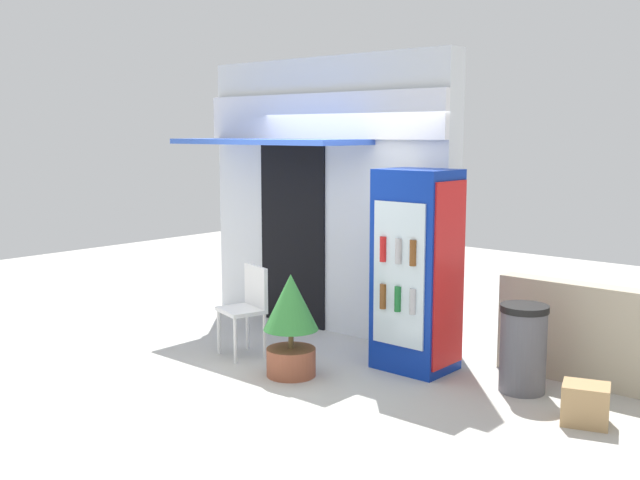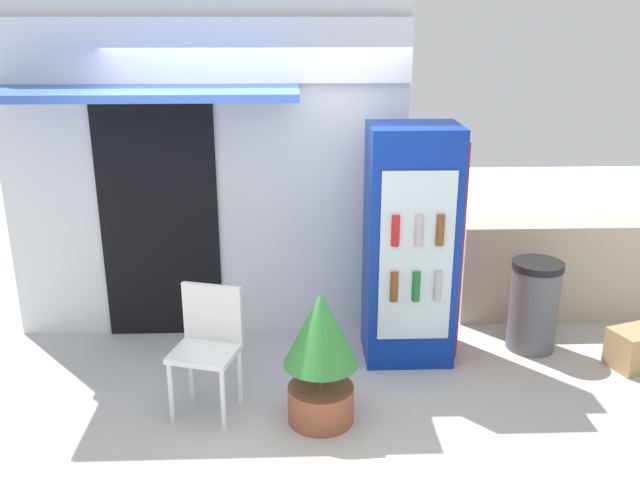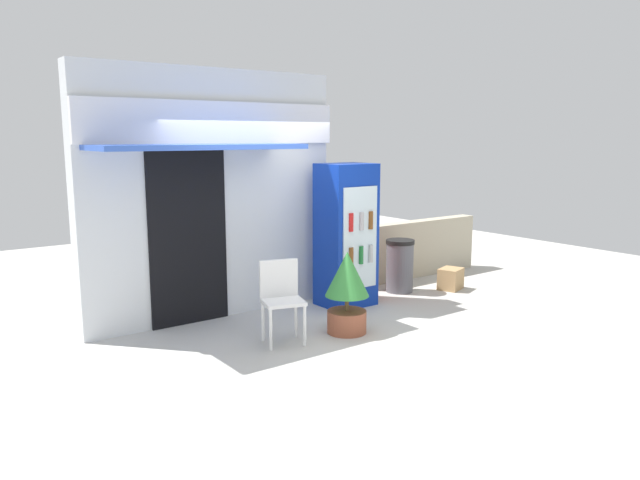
{
  "view_description": "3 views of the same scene",
  "coord_description": "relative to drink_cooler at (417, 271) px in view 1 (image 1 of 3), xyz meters",
  "views": [
    {
      "loc": [
        5.16,
        -5.21,
        2.3
      ],
      "look_at": [
        0.26,
        0.39,
        1.22
      ],
      "focal_mm": 41.95,
      "sensor_mm": 36.0,
      "label": 1
    },
    {
      "loc": [
        0.27,
        -4.42,
        2.76
      ],
      "look_at": [
        0.45,
        0.32,
        1.17
      ],
      "focal_mm": 38.14,
      "sensor_mm": 36.0,
      "label": 2
    },
    {
      "loc": [
        -3.94,
        -5.61,
        2.31
      ],
      "look_at": [
        0.4,
        0.27,
        1.06
      ],
      "focal_mm": 33.96,
      "sensor_mm": 36.0,
      "label": 3
    }
  ],
  "objects": [
    {
      "name": "trash_bin",
      "position": [
        1.09,
        0.08,
        -0.58
      ],
      "size": [
        0.43,
        0.43,
        0.79
      ],
      "color": "#595960",
      "rests_on": "ground"
    },
    {
      "name": "plastic_chair",
      "position": [
        -1.56,
        -0.76,
        -0.42
      ],
      "size": [
        0.54,
        0.5,
        0.93
      ],
      "color": "white",
      "rests_on": "ground"
    },
    {
      "name": "storefront_building",
      "position": [
        -1.71,
        0.6,
        0.65
      ],
      "size": [
        3.42,
        1.13,
        3.14
      ],
      "color": "silver",
      "rests_on": "ground"
    },
    {
      "name": "potted_plant_near_shop",
      "position": [
        -0.77,
        -0.96,
        -0.43
      ],
      "size": [
        0.52,
        0.52,
        0.98
      ],
      "color": "#995138",
      "rests_on": "ground"
    },
    {
      "name": "ground",
      "position": [
        -1.2,
        -0.74,
        -0.98
      ],
      "size": [
        16.0,
        16.0,
        0.0
      ],
      "primitive_type": "plane",
      "color": "beige"
    },
    {
      "name": "drink_cooler",
      "position": [
        0.0,
        0.0,
        0.0
      ],
      "size": [
        0.73,
        0.63,
        1.95
      ],
      "color": "#0C2D9E",
      "rests_on": "ground"
    },
    {
      "name": "cardboard_box",
      "position": [
        1.81,
        -0.29,
        -0.81
      ],
      "size": [
        0.43,
        0.4,
        0.32
      ],
      "primitive_type": "cube",
      "rotation": [
        0.0,
        0.0,
        0.33
      ],
      "color": "tan",
      "rests_on": "ground"
    }
  ]
}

